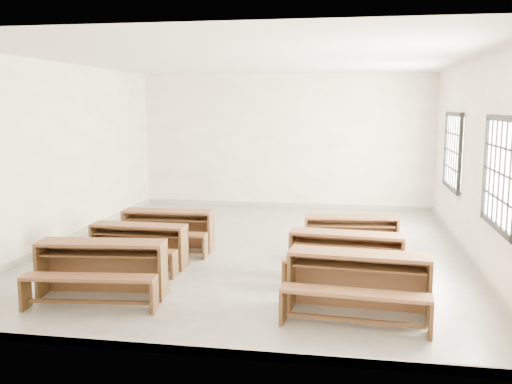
% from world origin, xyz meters
% --- Properties ---
extents(room, '(8.50, 8.50, 3.20)m').
position_xyz_m(room, '(0.09, 0.00, 2.14)').
color(room, gray).
rests_on(room, ground).
extents(desk_set_0, '(1.71, 1.01, 0.73)m').
position_xyz_m(desk_set_0, '(-1.54, -2.78, 0.43)').
color(desk_set_0, brown).
rests_on(desk_set_0, ground).
extents(desk_set_1, '(1.48, 0.78, 0.66)m').
position_xyz_m(desk_set_1, '(-1.59, -1.37, 0.38)').
color(desk_set_1, brown).
rests_on(desk_set_1, ground).
extents(desk_set_2, '(1.56, 0.86, 0.69)m').
position_xyz_m(desk_set_2, '(-1.48, -0.31, 0.40)').
color(desk_set_2, brown).
rests_on(desk_set_2, ground).
extents(desk_set_3, '(1.72, 0.99, 0.74)m').
position_xyz_m(desk_set_3, '(1.70, -2.84, 0.43)').
color(desk_set_3, brown).
rests_on(desk_set_3, ground).
extents(desk_set_4, '(1.64, 0.96, 0.71)m').
position_xyz_m(desk_set_4, '(1.55, -1.64, 0.41)').
color(desk_set_4, brown).
rests_on(desk_set_4, ground).
extents(desk_set_5, '(1.57, 0.92, 0.67)m').
position_xyz_m(desk_set_5, '(1.60, -0.22, 0.39)').
color(desk_set_5, brown).
rests_on(desk_set_5, ground).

